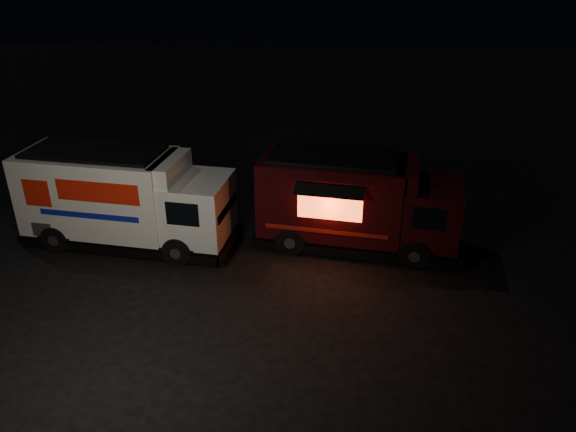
# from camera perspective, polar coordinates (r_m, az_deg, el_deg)

# --- Properties ---
(ground) EXTENTS (80.00, 80.00, 0.00)m
(ground) POSITION_cam_1_polar(r_m,az_deg,el_deg) (15.52, -4.43, -8.65)
(ground) COLOR black
(ground) RESTS_ON ground
(white_truck) EXTENTS (7.14, 3.43, 3.10)m
(white_truck) POSITION_cam_1_polar(r_m,az_deg,el_deg) (18.33, -15.97, 1.71)
(white_truck) COLOR white
(white_truck) RESTS_ON ground
(red_truck) EXTENTS (6.78, 3.54, 3.00)m
(red_truck) POSITION_cam_1_polar(r_m,az_deg,el_deg) (17.63, 7.22, 1.38)
(red_truck) COLOR black
(red_truck) RESTS_ON ground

